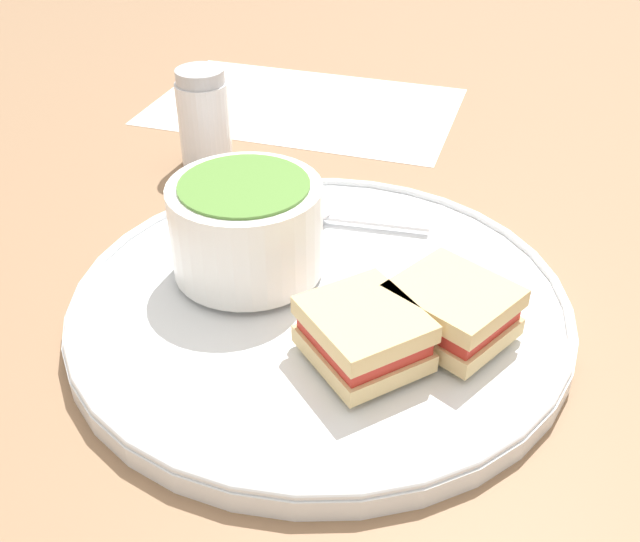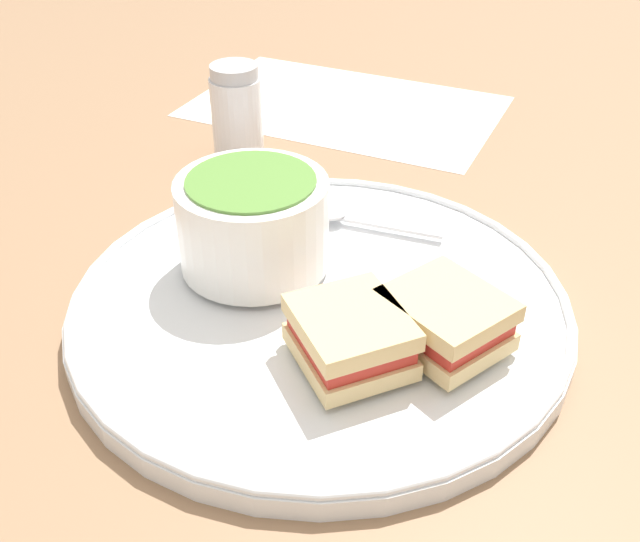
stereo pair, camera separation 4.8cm
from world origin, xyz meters
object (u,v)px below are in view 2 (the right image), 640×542
Objects in this scene: salt_shaker at (237,114)px; soup_bowl at (253,222)px; sandwich_half_far at (446,319)px; sandwich_half_near at (350,337)px; spoon at (334,214)px.

soup_bowl is at bearing 30.94° from salt_shaker.
sandwich_half_far is 0.32m from salt_shaker.
soup_bowl reaches higher than sandwich_half_near.
salt_shaker is (-0.17, -0.10, -0.01)m from soup_bowl.
spoon is 0.17m from salt_shaker.
soup_bowl is 0.93× the size of spoon.
salt_shaker reaches higher than sandwich_half_far.
sandwich_half_near is at bearing -51.91° from sandwich_half_far.
sandwich_half_near is (0.07, 0.10, -0.02)m from soup_bowl.
salt_shaker is at bearing -149.06° from soup_bowl.
soup_bowl is 0.20m from salt_shaker.
salt_shaker is (-0.21, -0.25, 0.01)m from sandwich_half_far.
spoon is 1.27× the size of sandwich_half_far.
sandwich_half_near is at bearing 54.31° from soup_bowl.
sandwich_half_near is (0.15, 0.07, 0.01)m from spoon.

